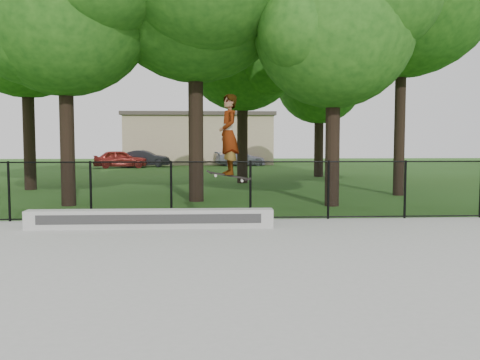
{
  "coord_description": "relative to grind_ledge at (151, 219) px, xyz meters",
  "views": [
    {
      "loc": [
        -0.99,
        -7.55,
        2.11
      ],
      "look_at": [
        -0.36,
        4.2,
        1.2
      ],
      "focal_mm": 40.0,
      "sensor_mm": 36.0,
      "label": 1
    }
  ],
  "objects": [
    {
      "name": "ground",
      "position": [
        2.39,
        -4.7,
        -0.27
      ],
      "size": [
        100.0,
        100.0,
        0.0
      ],
      "primitive_type": "plane",
      "color": "#295217",
      "rests_on": "ground"
    },
    {
      "name": "concrete_slab",
      "position": [
        2.39,
        -4.7,
        -0.24
      ],
      "size": [
        14.0,
        12.0,
        0.06
      ],
      "primitive_type": "cube",
      "color": "#9D9D98",
      "rests_on": "ground"
    },
    {
      "name": "grind_ledge",
      "position": [
        0.0,
        0.0,
        0.0
      ],
      "size": [
        5.63,
        0.4,
        0.43
      ],
      "primitive_type": "cube",
      "color": "#B2B3AD",
      "rests_on": "concrete_slab"
    },
    {
      "name": "car_a",
      "position": [
        -5.18,
        26.83,
        0.38
      ],
      "size": [
        4.05,
        2.26,
        1.31
      ],
      "primitive_type": "imported",
      "rotation": [
        0.0,
        0.0,
        1.77
      ],
      "color": "maroon",
      "rests_on": "ground"
    },
    {
      "name": "car_b",
      "position": [
        -3.62,
        28.31,
        0.35
      ],
      "size": [
        3.47,
        1.39,
        1.25
      ],
      "primitive_type": "imported",
      "rotation": [
        0.0,
        0.0,
        1.59
      ],
      "color": "black",
      "rests_on": "ground"
    },
    {
      "name": "car_c",
      "position": [
        3.7,
        29.71,
        0.3
      ],
      "size": [
        3.85,
        2.21,
        1.14
      ],
      "primitive_type": "imported",
      "rotation": [
        0.0,
        0.0,
        1.75
      ],
      "color": "#AFADC4",
      "rests_on": "ground"
    },
    {
      "name": "skater_airborne",
      "position": [
        1.8,
        -0.13,
        1.9
      ],
      "size": [
        0.83,
        0.75,
        1.98
      ],
      "color": "black",
      "rests_on": "ground"
    },
    {
      "name": "chainlink_fence",
      "position": [
        2.39,
        1.2,
        0.54
      ],
      "size": [
        16.06,
        0.06,
        1.5
      ],
      "color": "black",
      "rests_on": "concrete_slab"
    },
    {
      "name": "tree_row",
      "position": [
        2.22,
        8.43,
        6.53
      ],
      "size": [
        21.18,
        17.93,
        11.49
      ],
      "color": "black",
      "rests_on": "ground"
    },
    {
      "name": "distant_building",
      "position": [
        0.39,
        33.3,
        1.89
      ],
      "size": [
        12.4,
        6.4,
        4.3
      ],
      "color": "tan",
      "rests_on": "ground"
    }
  ]
}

